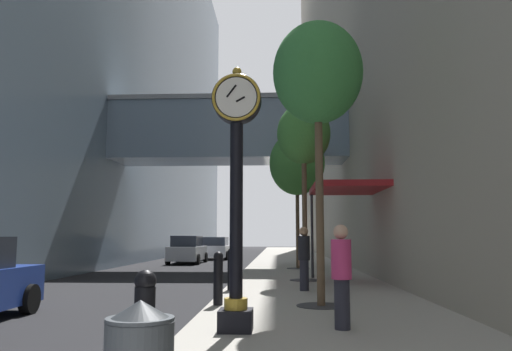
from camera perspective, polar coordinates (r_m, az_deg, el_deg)
The scene contains 15 objects.
ground_plane at distance 28.49m, azimuth -0.71°, elevation -10.33°, with size 110.00×110.00×0.00m, color black.
sidewalk_right at distance 31.45m, azimuth 4.41°, elevation -9.86°, with size 5.21×80.00×0.14m, color #9E998E.
building_block_left at distance 37.15m, azimuth -19.43°, elevation 17.05°, with size 21.68×80.00×33.20m.
street_clock at distance 8.39m, azimuth -2.26°, elevation -0.78°, with size 0.84×0.55×4.44m.
bollard_nearest at distance 5.41m, azimuth -12.64°, elevation -16.48°, with size 0.22×0.22×1.19m.
bollard_third at distance 11.55m, azimuth -4.34°, elevation -11.47°, with size 0.22×0.22×1.19m.
bollard_fourth at distance 14.66m, azimuth -2.85°, elevation -10.52°, with size 0.22×0.22×1.19m.
street_tree_near at distance 11.98m, azimuth 7.05°, elevation 11.33°, with size 2.09×2.09×6.54m.
street_tree_mid_near at distance 18.26m, azimuth 5.46°, elevation 4.58°, with size 1.94×1.94×6.35m.
street_tree_mid_far at distance 24.67m, azimuth 4.71°, elevation 1.33°, with size 2.72×2.72×6.67m.
pedestrian_walking at distance 14.56m, azimuth 5.50°, elevation -9.17°, with size 0.41×0.50×1.81m.
pedestrian_by_clock at distance 8.65m, azimuth 9.73°, elevation -10.91°, with size 0.43×0.43×1.73m.
storefront_awning at distance 17.63m, azimuth 10.21°, elevation -1.61°, with size 2.40×3.60×3.30m.
car_silver_near at distance 31.76m, azimuth -7.83°, elevation -8.43°, with size 2.04×4.45×1.71m.
car_white_mid at distance 37.15m, azimuth -4.61°, elevation -8.30°, with size 2.13×4.10×1.62m.
Camera 1 is at (1.62, -1.40, 1.67)m, focal length 35.06 mm.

